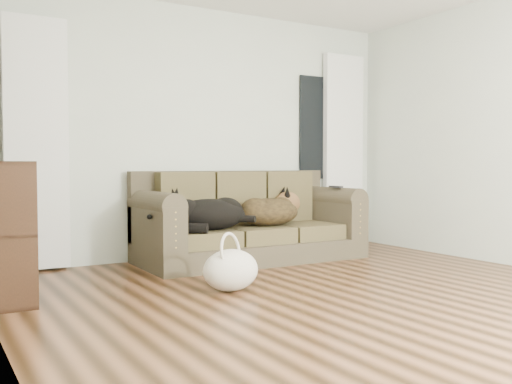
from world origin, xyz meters
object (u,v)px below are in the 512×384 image
sofa (252,216)px  dog_shepherd (270,211)px  bookshelf (6,230)px  dog_black_lab (204,216)px  tote_bag (231,270)px

sofa → dog_shepherd: 0.20m
sofa → dog_shepherd: size_ratio=3.23×
bookshelf → dog_black_lab: bearing=15.4°
dog_black_lab → dog_shepherd: bearing=19.0°
sofa → dog_black_lab: size_ratio=3.14×
tote_bag → bookshelf: 1.63m
dog_shepherd → tote_bag: bearing=43.7°
dog_black_lab → tote_bag: size_ratio=1.63×
sofa → tote_bag: sofa is taller
dog_black_lab → dog_shepherd: size_ratio=1.03×
tote_bag → bookshelf: size_ratio=0.45×
sofa → dog_black_lab: bearing=-169.3°
dog_black_lab → dog_shepherd: 0.77m
dog_black_lab → tote_bag: bearing=-90.6°
dog_black_lab → bookshelf: 1.84m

